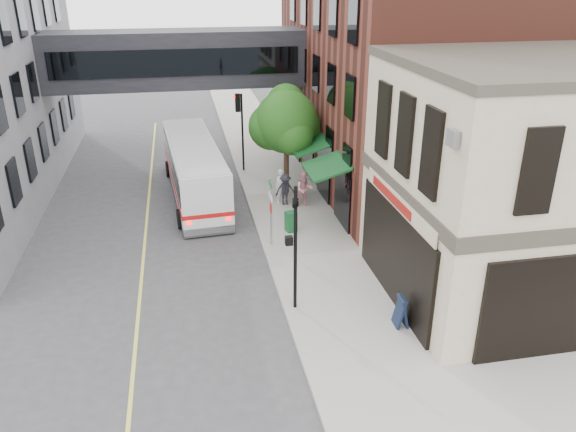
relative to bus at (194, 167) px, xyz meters
name	(u,v)px	position (x,y,z in m)	size (l,w,h in m)	color
ground	(295,346)	(2.55, -13.72, -1.59)	(120.00, 120.00, 0.00)	#38383A
sidewalk_main	(279,187)	(4.55, 0.28, -1.52)	(4.00, 60.00, 0.15)	gray
corner_building	(537,182)	(11.52, -11.72, 2.62)	(10.19, 8.12, 8.45)	#B9A48D
brick_building	(421,51)	(12.52, 1.28, 5.39)	(13.76, 18.00, 14.00)	#58261B
skyway_bridge	(177,59)	(-0.45, 4.28, 4.91)	(14.00, 3.18, 3.00)	black
traffic_signal_near	(294,234)	(2.91, -11.72, 1.39)	(0.44, 0.22, 4.60)	black
traffic_signal_far	(240,117)	(2.81, 3.28, 1.74)	(0.53, 0.28, 4.50)	black
street_sign_pole	(271,206)	(2.94, -6.72, 0.34)	(0.08, 0.75, 3.00)	gray
street_tree	(285,121)	(4.74, -0.50, 2.32)	(3.80, 3.20, 5.60)	#382619
lane_marking	(146,228)	(-2.45, -3.72, -1.59)	(0.12, 40.00, 0.01)	#D8CC4C
bus	(194,167)	(0.00, 0.00, 0.00)	(3.18, 10.72, 2.85)	silver
pedestrian_a	(281,186)	(4.23, -2.13, -0.57)	(0.64, 0.42, 1.76)	silver
pedestrian_b	(304,189)	(5.25, -2.80, -0.55)	(0.87, 0.68, 1.79)	pink
pedestrian_c	(285,190)	(4.36, -2.42, -0.65)	(1.03, 0.59, 1.59)	black
newspaper_box	(291,221)	(4.03, -5.54, -0.98)	(0.46, 0.41, 0.93)	#125025
sandwich_board	(401,311)	(6.15, -13.45, -0.92)	(0.38, 0.59, 1.05)	black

